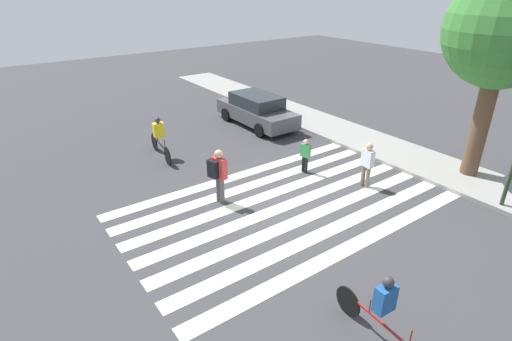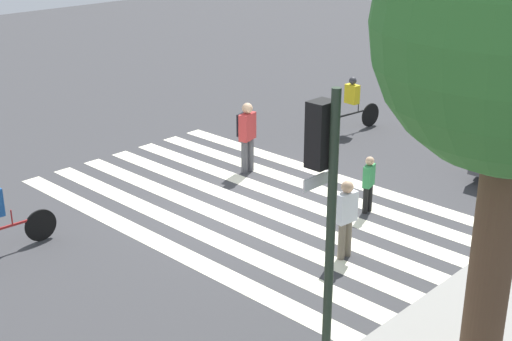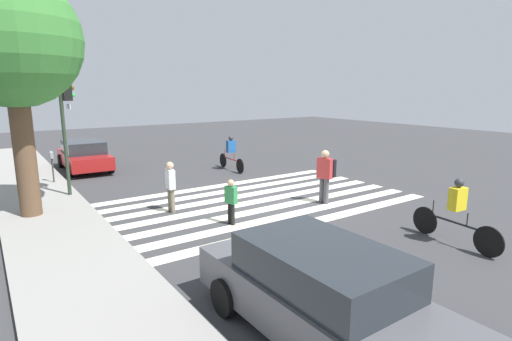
# 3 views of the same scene
# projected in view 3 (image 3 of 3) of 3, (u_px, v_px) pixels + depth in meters

# --- Properties ---
(ground_plane) EXTENTS (60.00, 60.00, 0.00)m
(ground_plane) POSITION_uv_depth(u_px,v_px,m) (262.00, 201.00, 13.57)
(ground_plane) COLOR #38383A
(sidewalk_curb) EXTENTS (36.00, 2.50, 0.14)m
(sidewalk_curb) POSITION_uv_depth(u_px,v_px,m) (60.00, 237.00, 10.07)
(sidewalk_curb) COLOR gray
(sidewalk_curb) RESTS_ON ground_plane
(crosswalk_stripes) EXTENTS (5.74, 10.00, 0.01)m
(crosswalk_stripes) POSITION_uv_depth(u_px,v_px,m) (262.00, 200.00, 13.57)
(crosswalk_stripes) COLOR #F2EDCC
(crosswalk_stripes) RESTS_ON ground_plane
(traffic_light) EXTENTS (0.60, 0.50, 4.38)m
(traffic_light) POSITION_uv_depth(u_px,v_px,m) (66.00, 109.00, 13.29)
(traffic_light) COLOR #283828
(traffic_light) RESTS_ON ground_plane
(parking_meter) EXTENTS (0.15, 0.15, 1.37)m
(parking_meter) POSITION_uv_depth(u_px,v_px,m) (52.00, 160.00, 15.48)
(parking_meter) COLOR #283828
(parking_meter) RESTS_ON ground_plane
(street_tree) EXTENTS (3.64, 3.64, 6.84)m
(street_tree) POSITION_uv_depth(u_px,v_px,m) (12.00, 42.00, 10.64)
(street_tree) COLOR brown
(street_tree) RESTS_ON ground_plane
(pedestrian_adult_yellow_jacket) EXTENTS (0.53, 0.49, 1.78)m
(pedestrian_adult_yellow_jacket) POSITION_uv_depth(u_px,v_px,m) (326.00, 172.00, 13.07)
(pedestrian_adult_yellow_jacket) COLOR #4C4C51
(pedestrian_adult_yellow_jacket) RESTS_ON ground_plane
(pedestrian_adult_tall_backpack) EXTENTS (0.39, 0.25, 1.29)m
(pedestrian_adult_tall_backpack) POSITION_uv_depth(u_px,v_px,m) (231.00, 199.00, 11.06)
(pedestrian_adult_tall_backpack) COLOR black
(pedestrian_adult_tall_backpack) RESTS_ON ground_plane
(pedestrian_adult_blue_shirt) EXTENTS (0.46, 0.25, 1.58)m
(pedestrian_adult_blue_shirt) POSITION_uv_depth(u_px,v_px,m) (171.00, 184.00, 12.15)
(pedestrian_adult_blue_shirt) COLOR #6B6051
(pedestrian_adult_blue_shirt) RESTS_ON ground_plane
(cyclist_far_lane) EXTENTS (2.41, 0.42, 1.66)m
(cyclist_far_lane) POSITION_uv_depth(u_px,v_px,m) (456.00, 210.00, 9.60)
(cyclist_far_lane) COLOR black
(cyclist_far_lane) RESTS_ON ground_plane
(cyclist_near_curb) EXTENTS (2.39, 0.42, 1.62)m
(cyclist_near_curb) POSITION_uv_depth(u_px,v_px,m) (231.00, 152.00, 18.50)
(cyclist_near_curb) COLOR black
(cyclist_near_curb) RESTS_ON ground_plane
(car_parked_silver_sedan) EXTENTS (4.55, 1.88, 1.51)m
(car_parked_silver_sedan) POSITION_uv_depth(u_px,v_px,m) (321.00, 293.00, 5.90)
(car_parked_silver_sedan) COLOR #4C4C51
(car_parked_silver_sedan) RESTS_ON ground_plane
(car_parked_far_curb) EXTENTS (4.28, 1.99, 1.38)m
(car_parked_far_curb) POSITION_uv_depth(u_px,v_px,m) (84.00, 155.00, 18.52)
(car_parked_far_curb) COLOR maroon
(car_parked_far_curb) RESTS_ON ground_plane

